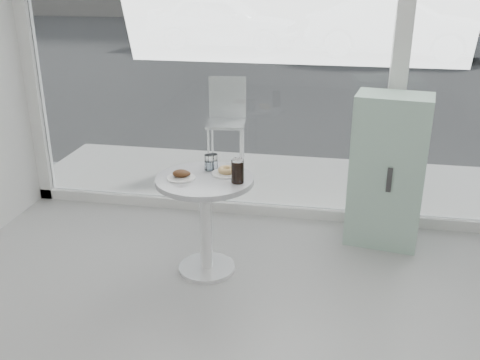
% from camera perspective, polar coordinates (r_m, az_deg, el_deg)
% --- Properties ---
extents(room_shell, '(6.00, 6.00, 6.00)m').
position_cam_1_polar(room_shell, '(1.16, -10.84, 7.38)').
color(room_shell, white).
rests_on(room_shell, ground).
extents(storefront, '(5.00, 0.14, 3.00)m').
position_cam_1_polar(storefront, '(4.65, 6.50, 15.63)').
color(storefront, white).
rests_on(storefront, ground).
extents(main_table, '(0.72, 0.72, 0.77)m').
position_cam_1_polar(main_table, '(3.98, -3.73, -2.68)').
color(main_table, white).
rests_on(main_table, ground).
extents(patio_deck, '(5.60, 1.60, 0.05)m').
position_cam_1_polar(patio_deck, '(5.84, 5.70, -0.20)').
color(patio_deck, white).
rests_on(patio_deck, ground).
extents(street, '(40.00, 24.00, 0.00)m').
position_cam_1_polar(street, '(17.75, 9.39, 14.25)').
color(street, '#3B3B3B').
rests_on(street, ground).
extents(mint_cabinet, '(0.64, 0.48, 1.27)m').
position_cam_1_polar(mint_cabinet, '(4.56, 15.46, 0.94)').
color(mint_cabinet, '#9BC6AD').
rests_on(mint_cabinet, ground).
extents(patio_chair, '(0.47, 0.47, 0.99)m').
position_cam_1_polar(patio_chair, '(6.18, -1.43, 6.88)').
color(patio_chair, white).
rests_on(patio_chair, patio_deck).
extents(car_white, '(4.59, 2.18, 1.51)m').
position_cam_1_polar(car_white, '(16.28, -1.74, 16.56)').
color(car_white, silver).
rests_on(car_white, street).
extents(car_silver, '(4.80, 2.33, 1.52)m').
position_cam_1_polar(car_silver, '(15.14, 16.37, 15.36)').
color(car_silver, '#9C9FA4').
rests_on(car_silver, street).
extents(plate_fritter, '(0.21, 0.21, 0.07)m').
position_cam_1_polar(plate_fritter, '(3.88, -6.25, 0.51)').
color(plate_fritter, white).
rests_on(plate_fritter, main_table).
extents(plate_donut, '(0.23, 0.23, 0.05)m').
position_cam_1_polar(plate_donut, '(3.95, -1.41, 0.92)').
color(plate_donut, white).
rests_on(plate_donut, main_table).
extents(water_tumbler_a, '(0.07, 0.07, 0.12)m').
position_cam_1_polar(water_tumbler_a, '(4.02, -3.31, 1.79)').
color(water_tumbler_a, white).
rests_on(water_tumbler_a, main_table).
extents(water_tumbler_b, '(0.07, 0.07, 0.12)m').
position_cam_1_polar(water_tumbler_b, '(4.04, -2.89, 1.88)').
color(water_tumbler_b, white).
rests_on(water_tumbler_b, main_table).
extents(cola_glass, '(0.09, 0.09, 0.17)m').
position_cam_1_polar(cola_glass, '(3.77, -0.26, 0.92)').
color(cola_glass, white).
rests_on(cola_glass, main_table).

